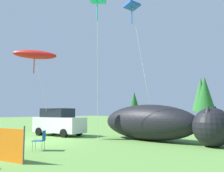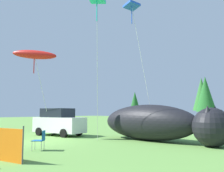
{
  "view_description": "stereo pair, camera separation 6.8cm",
  "coord_description": "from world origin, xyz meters",
  "px_view_note": "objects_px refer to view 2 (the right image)",
  "views": [
    {
      "loc": [
        13.42,
        -7.93,
        1.81
      ],
      "look_at": [
        0.68,
        5.86,
        3.71
      ],
      "focal_mm": 40.0,
      "sensor_mm": 36.0,
      "label": 1
    },
    {
      "loc": [
        13.47,
        -7.88,
        1.81
      ],
      "look_at": [
        0.68,
        5.86,
        3.71
      ],
      "focal_mm": 40.0,
      "sensor_mm": 36.0,
      "label": 2
    }
  ],
  "objects_px": {
    "parked_car": "(59,122)",
    "folding_chair": "(41,139)",
    "kite_red_lizard": "(34,55)",
    "kite_teal_diamond": "(97,2)",
    "inflatable_cat": "(156,124)",
    "kite_blue_box": "(132,8)"
  },
  "relations": [
    {
      "from": "parked_car",
      "to": "folding_chair",
      "type": "bearing_deg",
      "value": -51.18
    },
    {
      "from": "kite_red_lizard",
      "to": "kite_teal_diamond",
      "type": "bearing_deg",
      "value": 10.2
    },
    {
      "from": "parked_car",
      "to": "kite_teal_diamond",
      "type": "height_order",
      "value": "kite_teal_diamond"
    },
    {
      "from": "inflatable_cat",
      "to": "kite_red_lizard",
      "type": "bearing_deg",
      "value": -144.88
    },
    {
      "from": "kite_blue_box",
      "to": "parked_car",
      "type": "bearing_deg",
      "value": -158.29
    },
    {
      "from": "parked_car",
      "to": "inflatable_cat",
      "type": "bearing_deg",
      "value": 5.6
    },
    {
      "from": "inflatable_cat",
      "to": "kite_teal_diamond",
      "type": "relative_size",
      "value": 1.03
    },
    {
      "from": "parked_car",
      "to": "kite_blue_box",
      "type": "relative_size",
      "value": 0.46
    },
    {
      "from": "folding_chair",
      "to": "kite_blue_box",
      "type": "height_order",
      "value": "kite_blue_box"
    },
    {
      "from": "parked_car",
      "to": "inflatable_cat",
      "type": "xyz_separation_m",
      "value": [
        7.3,
        1.97,
        0.04
      ]
    },
    {
      "from": "folding_chair",
      "to": "inflatable_cat",
      "type": "relative_size",
      "value": 0.11
    },
    {
      "from": "folding_chair",
      "to": "parked_car",
      "type": "bearing_deg",
      "value": -84.41
    },
    {
      "from": "folding_chair",
      "to": "kite_teal_diamond",
      "type": "xyz_separation_m",
      "value": [
        0.37,
        3.2,
        7.56
      ]
    },
    {
      "from": "inflatable_cat",
      "to": "kite_blue_box",
      "type": "distance_m",
      "value": 8.14
    },
    {
      "from": "folding_chair",
      "to": "kite_red_lizard",
      "type": "height_order",
      "value": "kite_red_lizard"
    },
    {
      "from": "folding_chair",
      "to": "kite_teal_diamond",
      "type": "height_order",
      "value": "kite_teal_diamond"
    },
    {
      "from": "parked_car",
      "to": "kite_blue_box",
      "type": "distance_m",
      "value": 9.82
    },
    {
      "from": "inflatable_cat",
      "to": "kite_teal_diamond",
      "type": "distance_m",
      "value": 8.04
    },
    {
      "from": "parked_car",
      "to": "kite_blue_box",
      "type": "xyz_separation_m",
      "value": [
        5.37,
        2.14,
        7.95
      ]
    },
    {
      "from": "parked_car",
      "to": "inflatable_cat",
      "type": "relative_size",
      "value": 0.5
    },
    {
      "from": "parked_car",
      "to": "kite_teal_diamond",
      "type": "bearing_deg",
      "value": -24.3
    },
    {
      "from": "parked_car",
      "to": "kite_red_lizard",
      "type": "height_order",
      "value": "kite_red_lizard"
    }
  ]
}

